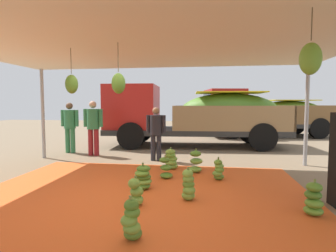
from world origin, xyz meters
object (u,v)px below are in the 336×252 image
object	(u,v)px
cargo_truck_far	(263,113)
banana_bunch_7	(132,221)
banana_bunch_5	(143,178)
worker_1	(70,124)
banana_bunch_1	(136,193)
worker_2	(93,124)
cargo_truck_main	(192,114)
banana_bunch_0	(196,162)
banana_bunch_2	(219,170)
banana_bunch_8	(314,200)
banana_bunch_9	(188,186)
banana_bunch_4	(171,160)
banana_bunch_6	(166,169)
worker_0	(156,130)

from	to	relation	value
cargo_truck_far	banana_bunch_7	bearing A→B (deg)	-107.39
banana_bunch_5	worker_1	xyz separation A→B (m)	(-3.41, 3.70, 0.77)
banana_bunch_1	worker_1	world-z (taller)	worker_1
banana_bunch_1	banana_bunch_5	distance (m)	0.89
banana_bunch_5	worker_2	size ratio (longest dim) A/B	0.29
cargo_truck_main	banana_bunch_5	bearing A→B (deg)	-96.02
banana_bunch_0	banana_bunch_1	xyz separation A→B (m)	(-0.86, -2.38, -0.03)
banana_bunch_2	worker_1	distance (m)	5.71
worker_1	banana_bunch_5	bearing A→B (deg)	-47.33
banana_bunch_5	cargo_truck_main	xyz separation A→B (m)	(0.62, 5.84, 1.06)
banana_bunch_1	banana_bunch_5	size ratio (longest dim) A/B	0.94
worker_2	banana_bunch_8	bearing A→B (deg)	-39.16
banana_bunch_5	cargo_truck_far	xyz separation A→B (m)	(4.04, 9.78, 0.99)
worker_2	banana_bunch_2	bearing A→B (deg)	-32.38
banana_bunch_2	banana_bunch_7	distance (m)	3.11
cargo_truck_far	banana_bunch_1	bearing A→B (deg)	-110.33
banana_bunch_9	cargo_truck_main	size ratio (longest dim) A/B	0.08
banana_bunch_1	worker_1	size ratio (longest dim) A/B	0.28
banana_bunch_7	banana_bunch_9	size ratio (longest dim) A/B	0.96
banana_bunch_4	worker_1	distance (m)	4.28
banana_bunch_6	worker_2	xyz separation A→B (m)	(-2.73, 2.47, 0.81)
worker_1	cargo_truck_main	bearing A→B (deg)	27.91
banana_bunch_9	cargo_truck_far	size ratio (longest dim) A/B	0.09
banana_bunch_0	worker_1	world-z (taller)	worker_1
banana_bunch_7	banana_bunch_8	xyz separation A→B (m)	(2.45, 1.12, -0.01)
banana_bunch_1	banana_bunch_9	bearing A→B (deg)	25.02
banana_bunch_1	banana_bunch_5	world-z (taller)	banana_bunch_5
banana_bunch_4	banana_bunch_5	bearing A→B (deg)	-100.24
cargo_truck_far	worker_0	world-z (taller)	cargo_truck_far
banana_bunch_0	cargo_truck_main	world-z (taller)	cargo_truck_main
banana_bunch_0	banana_bunch_8	bearing A→B (deg)	-52.62
banana_bunch_6	cargo_truck_main	size ratio (longest dim) A/B	0.07
banana_bunch_4	banana_bunch_7	world-z (taller)	same
banana_bunch_0	banana_bunch_7	distance (m)	3.58
banana_bunch_1	worker_2	size ratio (longest dim) A/B	0.28
cargo_truck_main	worker_0	xyz separation A→B (m)	(-0.88, -3.05, -0.37)
banana_bunch_1	cargo_truck_main	distance (m)	6.83
banana_bunch_1	worker_2	xyz separation A→B (m)	(-2.51, 4.21, 0.81)
banana_bunch_6	banana_bunch_9	xyz separation A→B (m)	(0.60, -1.36, 0.04)
banana_bunch_1	banana_bunch_8	bearing A→B (deg)	-0.52
banana_bunch_1	worker_2	distance (m)	4.97
banana_bunch_0	banana_bunch_5	distance (m)	1.77
banana_bunch_4	banana_bunch_9	size ratio (longest dim) A/B	0.96
banana_bunch_6	worker_0	size ratio (longest dim) A/B	0.33
worker_0	worker_2	world-z (taller)	worker_2
worker_2	worker_1	bearing A→B (deg)	159.44
banana_bunch_9	cargo_truck_far	bearing A→B (deg)	73.09
banana_bunch_5	banana_bunch_8	world-z (taller)	banana_bunch_8
worker_0	banana_bunch_9	bearing A→B (deg)	-70.25
cargo_truck_main	worker_0	distance (m)	3.20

